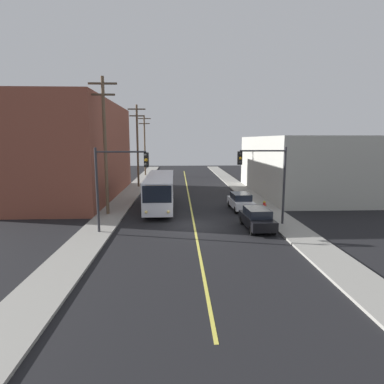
% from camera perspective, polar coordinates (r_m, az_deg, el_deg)
% --- Properties ---
extents(ground_plane, '(120.00, 120.00, 0.00)m').
position_cam_1_polar(ground_plane, '(25.54, 0.40, -5.94)').
color(ground_plane, black).
extents(sidewalk_left, '(2.50, 90.00, 0.15)m').
position_cam_1_polar(sidewalk_left, '(35.76, -12.09, -1.64)').
color(sidewalk_left, gray).
rests_on(sidewalk_left, ground).
extents(sidewalk_right, '(2.50, 90.00, 0.15)m').
position_cam_1_polar(sidewalk_right, '(36.25, 11.13, -1.46)').
color(sidewalk_right, gray).
rests_on(sidewalk_right, ground).
extents(lane_stripe_center, '(0.16, 60.00, 0.01)m').
position_cam_1_polar(lane_stripe_center, '(40.20, -0.65, -0.35)').
color(lane_stripe_center, '#D8CC4C').
rests_on(lane_stripe_center, ground).
extents(building_left_brick, '(10.00, 22.02, 10.89)m').
position_cam_1_polar(building_left_brick, '(40.14, -20.38, 6.88)').
color(building_left_brick, brown).
rests_on(building_left_brick, ground).
extents(building_right_warehouse, '(12.00, 19.95, 7.08)m').
position_cam_1_polar(building_right_warehouse, '(42.59, 19.29, 4.46)').
color(building_right_warehouse, '#B2B2A8').
rests_on(building_right_warehouse, ground).
extents(city_bus, '(2.69, 12.18, 3.20)m').
position_cam_1_polar(city_bus, '(32.00, -5.63, 0.43)').
color(city_bus, silver).
rests_on(city_bus, ground).
extents(parked_car_black, '(1.96, 4.46, 1.62)m').
position_cam_1_polar(parked_car_black, '(24.80, 11.41, -4.57)').
color(parked_car_black, black).
rests_on(parked_car_black, ground).
extents(parked_car_white, '(1.97, 4.47, 1.62)m').
position_cam_1_polar(parked_car_white, '(31.34, 8.60, -1.62)').
color(parked_car_white, silver).
rests_on(parked_car_white, ground).
extents(utility_pole_near, '(2.40, 0.28, 11.79)m').
position_cam_1_polar(utility_pole_near, '(29.13, -15.13, 8.70)').
color(utility_pole_near, brown).
rests_on(utility_pole_near, sidewalk_left).
extents(utility_pole_mid, '(2.40, 0.28, 11.27)m').
position_cam_1_polar(utility_pole_mid, '(45.89, -9.60, 8.62)').
color(utility_pole_mid, brown).
rests_on(utility_pole_mid, sidewalk_left).
extents(utility_pole_far, '(2.40, 0.28, 10.97)m').
position_cam_1_polar(utility_pole_far, '(60.88, -8.36, 8.61)').
color(utility_pole_far, brown).
rests_on(utility_pole_far, sidewalk_left).
extents(traffic_signal_left_corner, '(3.75, 0.48, 6.00)m').
position_cam_1_polar(traffic_signal_left_corner, '(23.17, -12.85, 3.11)').
color(traffic_signal_left_corner, '#2D2D33').
rests_on(traffic_signal_left_corner, sidewalk_left).
extents(traffic_signal_right_corner, '(3.75, 0.48, 6.00)m').
position_cam_1_polar(traffic_signal_right_corner, '(25.37, 12.76, 3.63)').
color(traffic_signal_right_corner, '#2D2D33').
rests_on(traffic_signal_right_corner, sidewalk_right).
extents(fire_hydrant, '(0.44, 0.26, 0.84)m').
position_cam_1_polar(fire_hydrant, '(31.16, 12.64, -2.29)').
color(fire_hydrant, red).
rests_on(fire_hydrant, sidewalk_right).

